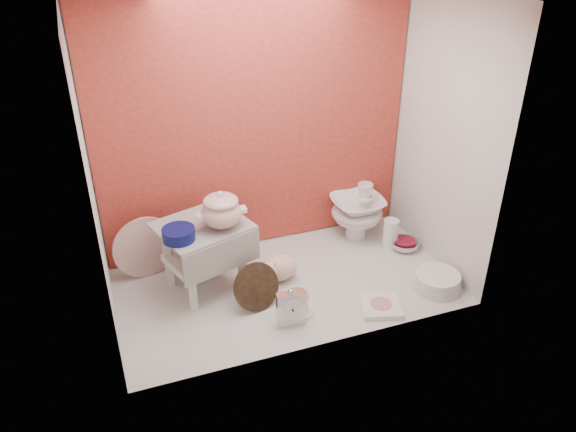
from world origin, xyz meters
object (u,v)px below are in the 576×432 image
blue_white_vase (198,250)px  porcelain_tower (357,211)px  soup_tureen (221,209)px  gold_rim_teacup (297,301)px  plush_pig (278,268)px  floral_platter (145,247)px  mantel_clock (291,307)px  step_stool (204,256)px  crystal_bowl (404,245)px  dinner_plate_stack (437,281)px

blue_white_vase → porcelain_tower: bearing=-0.0°
soup_tureen → gold_rim_teacup: soup_tureen is taller
plush_pig → porcelain_tower: 0.67m
floral_platter → mantel_clock: bearing=-48.0°
gold_rim_teacup → porcelain_tower: 0.83m
blue_white_vase → plush_pig: size_ratio=0.82×
soup_tureen → blue_white_vase: 0.46m
step_stool → gold_rim_teacup: 0.55m
soup_tureen → mantel_clock: 0.60m
soup_tureen → crystal_bowl: size_ratio=1.41×
gold_rim_teacup → crystal_bowl: gold_rim_teacup is taller
mantel_clock → crystal_bowl: mantel_clock is taller
step_stool → crystal_bowl: bearing=-20.1°
floral_platter → blue_white_vase: size_ratio=1.58×
floral_platter → dinner_plate_stack: bearing=-24.6°
mantel_clock → gold_rim_teacup: mantel_clock is taller
step_stool → soup_tureen: (0.09, -0.06, 0.30)m
soup_tureen → blue_white_vase: bearing=110.6°
crystal_bowl → porcelain_tower: 0.35m
soup_tureen → porcelain_tower: size_ratio=0.69×
soup_tureen → crystal_bowl: 1.20m
gold_rim_teacup → dinner_plate_stack: bearing=-5.7°
plush_pig → dinner_plate_stack: bearing=-43.8°
floral_platter → crystal_bowl: bearing=-10.0°
soup_tureen → dinner_plate_stack: bearing=-19.8°
dinner_plate_stack → porcelain_tower: bearing=105.6°
step_stool → floral_platter: bearing=124.7°
mantel_clock → plush_pig: mantel_clock is taller
gold_rim_teacup → soup_tureen: bearing=133.3°
step_stool → gold_rim_teacup: (0.38, -0.37, -0.13)m
mantel_clock → crystal_bowl: size_ratio=1.19×
step_stool → mantel_clock: bearing=-72.7°
plush_pig → gold_rim_teacup: (-0.00, -0.29, -0.02)m
porcelain_tower → dinner_plate_stack: bearing=-74.4°
blue_white_vase → porcelain_tower: porcelain_tower is taller
porcelain_tower → floral_platter: bearing=178.8°
soup_tureen → gold_rim_teacup: bearing=-46.7°
soup_tureen → blue_white_vase: size_ratio=1.10×
soup_tureen → dinner_plate_stack: soup_tureen is taller
dinner_plate_stack → mantel_clock: bearing=-179.5°
dinner_plate_stack → porcelain_tower: (-0.18, 0.64, 0.13)m
floral_platter → gold_rim_teacup: floral_platter is taller
soup_tureen → plush_pig: 0.50m
blue_white_vase → gold_rim_teacup: (0.38, -0.56, -0.05)m
step_stool → gold_rim_teacup: size_ratio=3.52×
mantel_clock → step_stool: bearing=131.0°
crystal_bowl → floral_platter: bearing=170.0°
plush_pig → gold_rim_teacup: size_ratio=2.17×
soup_tureen → dinner_plate_stack: 1.22m
step_stool → mantel_clock: step_stool is taller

